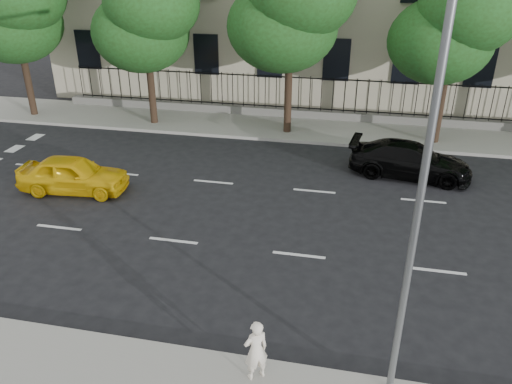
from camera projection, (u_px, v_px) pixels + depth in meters
The scene contains 10 objects.
ground at pixel (286, 308), 12.85m from camera, with size 120.00×120.00×0.00m, color black.
far_sidewalk at pixel (329, 130), 25.11m from camera, with size 60.00×4.00×0.15m, color gray.
lane_markings at pixel (307, 219), 17.02m from camera, with size 49.60×4.62×0.01m, color silver, non-canonical shape.
iron_fence at pixel (332, 110), 26.36m from camera, with size 30.00×0.50×2.20m.
street_light at pixel (422, 154), 8.56m from camera, with size 0.25×3.32×8.05m.
tree_b at pixel (146, 6), 23.67m from camera, with size 5.53×5.12×8.97m.
tree_d at pixel (456, 14), 21.08m from camera, with size 5.34×4.94×8.84m.
yellow_taxi at pixel (73, 174), 18.71m from camera, with size 1.63×4.05×1.38m, color yellow.
black_sedan at pixel (410, 160), 19.97m from camera, with size 1.94×4.78×1.39m, color black.
woman_near at pixel (256, 350), 10.28m from camera, with size 0.53×0.35×1.46m, color white.
Camera 1 is at (1.34, -10.16, 8.34)m, focal length 35.00 mm.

